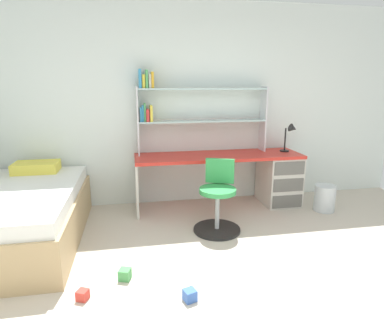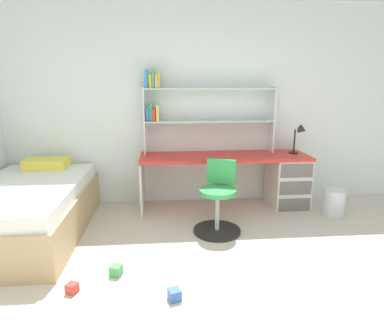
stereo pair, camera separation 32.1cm
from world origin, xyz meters
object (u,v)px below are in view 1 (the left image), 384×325
Objects in this scene: swivel_chair at (218,204)px; toy_block_red_2 at (83,295)px; desk at (260,174)px; bed_platform at (22,216)px; toy_block_blue_0 at (190,295)px; toy_block_green_3 at (125,274)px; bookshelf_hutch at (187,106)px; waste_bin at (325,198)px; desk_lamp at (291,133)px.

toy_block_red_2 is (-1.31, -1.00, -0.27)m from swivel_chair.
desk is 2.88m from bed_platform.
toy_block_blue_0 is 0.96× the size of toy_block_green_3.
waste_bin is at bearing -18.78° from bookshelf_hutch.
waste_bin is 4.31× the size of toy_block_red_2.
swivel_chair is at bearing -2.12° from bed_platform.
toy_block_red_2 is 0.86× the size of toy_block_green_3.
waste_bin reaches higher than toy_block_blue_0.
bed_platform is at bearing -156.34° from bookshelf_hutch.
toy_block_red_2 is at bearing -145.68° from toy_block_green_3.
desk_lamp is 0.94m from waste_bin.
waste_bin is at bearing -28.42° from desk.
waste_bin reaches higher than toy_block_red_2.
desk_lamp is at bearing 128.76° from waste_bin.
swivel_chair is (0.19, -0.88, -1.01)m from bookshelf_hutch.
bookshelf_hutch reaches higher than desk.
toy_block_red_2 is at bearing -140.77° from desk.
swivel_chair is at bearing -168.46° from waste_bin.
desk is 2.29m from toy_block_blue_0.
bed_platform is (-1.84, -0.81, -1.03)m from bookshelf_hutch.
toy_block_blue_0 is 0.81m from toy_block_red_2.
toy_block_red_2 is at bearing -142.69° from swivel_chair.
desk is at bearing 40.03° from toy_block_green_3.
bed_platform is at bearing 140.10° from toy_block_green_3.
toy_block_blue_0 is at bearing -39.02° from bed_platform.
bed_platform is at bearing -168.90° from desk_lamp.
waste_bin is (0.73, -0.40, -0.24)m from desk.
waste_bin is at bearing 35.91° from toy_block_blue_0.
bed_platform is at bearing 140.98° from toy_block_blue_0.
desk_lamp is 3.35m from bed_platform.
desk_lamp reaches higher than desk.
desk_lamp is at bearing -7.31° from bookshelf_hutch.
swivel_chair is 1.30m from toy_block_green_3.
swivel_chair is at bearing 65.89° from toy_block_blue_0.
desk_lamp is 2.68m from toy_block_blue_0.
desk is 24.56× the size of toy_block_blue_0.
bed_platform is (-2.81, -0.63, -0.12)m from desk.
toy_block_blue_0 is at bearing -114.11° from swivel_chair.
swivel_chair reaches higher than bed_platform.
bed_platform is 24.07× the size of toy_block_red_2.
desk reaches higher than bed_platform.
toy_block_green_3 is at bearing -145.59° from desk_lamp.
bookshelf_hutch is 2.43m from toy_block_blue_0.
waste_bin is at bearing 23.62° from toy_block_green_3.
toy_block_green_3 is at bearing -115.83° from bookshelf_hutch.
toy_block_blue_0 is at bearing -99.02° from bookshelf_hutch.
desk is 2.72m from toy_block_red_2.
bed_platform reaches higher than toy_block_red_2.
toy_block_blue_0 is 1.12× the size of toy_block_red_2.
toy_block_green_3 is (-2.51, -1.10, -0.12)m from waste_bin.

